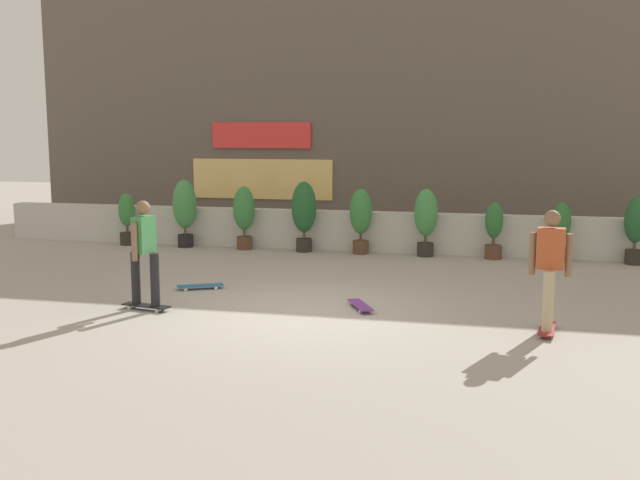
{
  "coord_description": "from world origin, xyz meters",
  "views": [
    {
      "loc": [
        2.87,
        -10.66,
        2.77
      ],
      "look_at": [
        0.0,
        1.5,
        0.9
      ],
      "focal_mm": 41.78,
      "sensor_mm": 36.0,
      "label": 1
    }
  ],
  "objects": [
    {
      "name": "ground_plane",
      "position": [
        0.0,
        0.0,
        0.0
      ],
      "size": [
        48.0,
        48.0,
        0.0
      ],
      "primitive_type": "plane",
      "color": "#A8A093"
    },
    {
      "name": "planter_wall",
      "position": [
        0.0,
        6.0,
        0.45
      ],
      "size": [
        18.0,
        0.4,
        0.9
      ],
      "primitive_type": "cube",
      "color": "beige",
      "rests_on": "ground"
    },
    {
      "name": "building_backdrop",
      "position": [
        -0.01,
        10.0,
        3.25
      ],
      "size": [
        20.0,
        2.08,
        6.5
      ],
      "color": "#60564C",
      "rests_on": "ground"
    },
    {
      "name": "potted_plant_0",
      "position": [
        -5.73,
        5.55,
        0.67
      ],
      "size": [
        0.39,
        0.39,
        1.24
      ],
      "color": "#2D2823",
      "rests_on": "ground"
    },
    {
      "name": "potted_plant_1",
      "position": [
        -4.23,
        5.55,
        0.94
      ],
      "size": [
        0.56,
        0.56,
        1.6
      ],
      "color": "black",
      "rests_on": "ground"
    },
    {
      "name": "potted_plant_2",
      "position": [
        -2.76,
        5.55,
        0.85
      ],
      "size": [
        0.5,
        0.5,
        1.46
      ],
      "color": "brown",
      "rests_on": "ground"
    },
    {
      "name": "potted_plant_3",
      "position": [
        -1.33,
        5.55,
        0.94
      ],
      "size": [
        0.56,
        0.56,
        1.6
      ],
      "color": "#2D2823",
      "rests_on": "ground"
    },
    {
      "name": "potted_plant_4",
      "position": [
        -0.02,
        5.55,
        0.85
      ],
      "size": [
        0.5,
        0.5,
        1.46
      ],
      "color": "brown",
      "rests_on": "ground"
    },
    {
      "name": "potted_plant_5",
      "position": [
        1.42,
        5.55,
        0.86
      ],
      "size": [
        0.51,
        0.51,
        1.49
      ],
      "color": "#2D2823",
      "rests_on": "ground"
    },
    {
      "name": "potted_plant_6",
      "position": [
        2.87,
        5.55,
        0.66
      ],
      "size": [
        0.38,
        0.38,
        1.23
      ],
      "color": "brown",
      "rests_on": "ground"
    },
    {
      "name": "potted_plant_7",
      "position": [
        4.25,
        5.55,
        0.68
      ],
      "size": [
        0.39,
        0.39,
        1.25
      ],
      "color": "brown",
      "rests_on": "ground"
    },
    {
      "name": "potted_plant_8",
      "position": [
        5.71,
        5.55,
        0.79
      ],
      "size": [
        0.46,
        0.46,
        1.39
      ],
      "color": "#2D2823",
      "rests_on": "ground"
    },
    {
      "name": "skater_foreground",
      "position": [
        -2.32,
        -0.36,
        0.94
      ],
      "size": [
        0.82,
        0.55,
        1.7
      ],
      "color": "black",
      "rests_on": "ground"
    },
    {
      "name": "skater_far_left",
      "position": [
        3.63,
        -0.34,
        0.94
      ],
      "size": [
        0.56,
        0.82,
        1.7
      ],
      "color": "maroon",
      "rests_on": "ground"
    },
    {
      "name": "skateboard_near_camera",
      "position": [
        -2.08,
        1.23,
        0.06
      ],
      "size": [
        0.8,
        0.56,
        0.08
      ],
      "color": "#266699",
      "rests_on": "ground"
    },
    {
      "name": "skateboard_aside",
      "position": [
        0.89,
        0.44,
        0.06
      ],
      "size": [
        0.54,
        0.8,
        0.08
      ],
      "color": "#72338C",
      "rests_on": "ground"
    }
  ]
}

